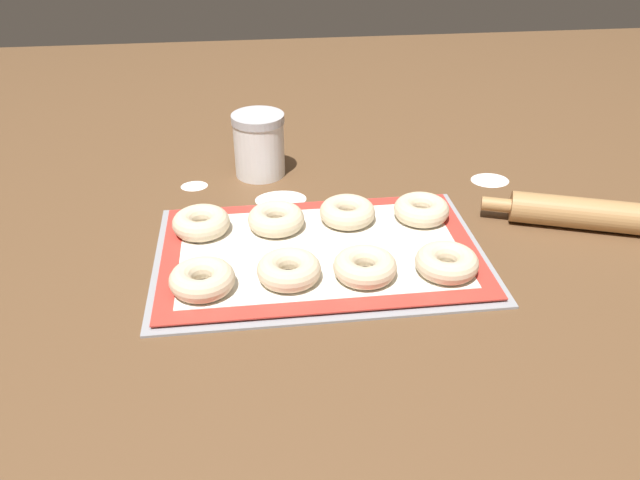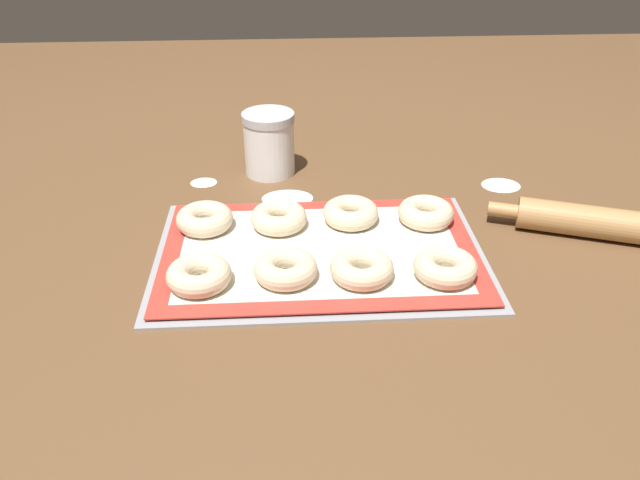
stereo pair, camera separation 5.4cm
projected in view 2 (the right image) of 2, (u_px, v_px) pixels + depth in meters
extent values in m
plane|color=brown|center=(329.00, 253.00, 1.02)|extent=(2.80, 2.80, 0.00)
cube|color=#93969B|center=(320.00, 253.00, 1.01)|extent=(0.53, 0.35, 0.01)
cube|color=red|center=(320.00, 250.00, 1.01)|extent=(0.51, 0.33, 0.00)
cube|color=silver|center=(320.00, 250.00, 1.01)|extent=(0.45, 0.27, 0.00)
torus|color=beige|center=(199.00, 275.00, 0.91)|extent=(0.10, 0.10, 0.03)
torus|color=beige|center=(285.00, 268.00, 0.93)|extent=(0.10, 0.10, 0.03)
torus|color=beige|center=(362.00, 268.00, 0.93)|extent=(0.10, 0.10, 0.03)
torus|color=beige|center=(445.00, 267.00, 0.93)|extent=(0.10, 0.10, 0.03)
torus|color=beige|center=(205.00, 219.00, 1.06)|extent=(0.10, 0.10, 0.03)
torus|color=beige|center=(279.00, 218.00, 1.06)|extent=(0.10, 0.10, 0.03)
torus|color=beige|center=(351.00, 213.00, 1.07)|extent=(0.10, 0.10, 0.03)
torus|color=beige|center=(426.00, 213.00, 1.07)|extent=(0.10, 0.10, 0.03)
cylinder|color=white|center=(269.00, 147.00, 1.25)|extent=(0.10, 0.10, 0.11)
cylinder|color=#B2B2B7|center=(268.00, 117.00, 1.21)|extent=(0.10, 0.10, 0.02)
cylinder|color=#AD7F4C|center=(631.00, 227.00, 1.03)|extent=(0.36, 0.17, 0.05)
cylinder|color=#AD7F4C|center=(503.00, 210.00, 1.08)|extent=(0.06, 0.04, 0.02)
ellipsoid|color=white|center=(501.00, 185.00, 1.23)|extent=(0.08, 0.07, 0.00)
ellipsoid|color=white|center=(287.00, 198.00, 1.18)|extent=(0.10, 0.07, 0.00)
ellipsoid|color=white|center=(204.00, 182.00, 1.24)|extent=(0.05, 0.04, 0.00)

